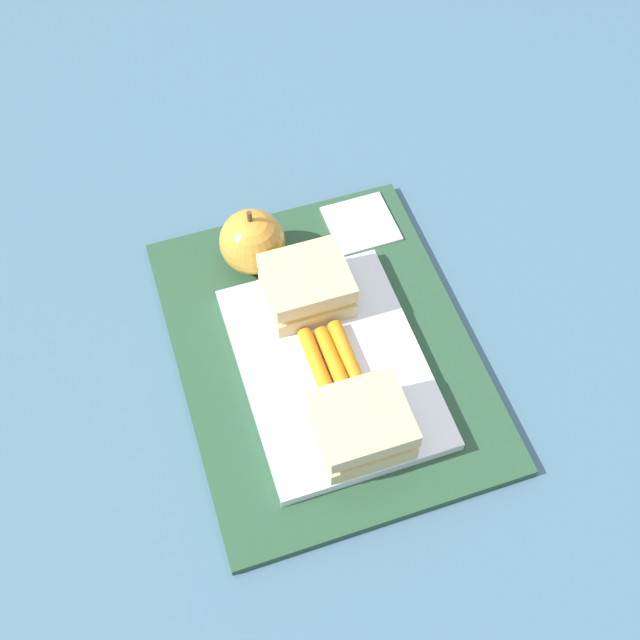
{
  "coord_description": "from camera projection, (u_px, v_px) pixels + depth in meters",
  "views": [
    {
      "loc": [
        -0.36,
        0.12,
        0.66
      ],
      "look_at": [
        0.01,
        0.0,
        0.04
      ],
      "focal_mm": 43.36,
      "sensor_mm": 36.0,
      "label": 1
    }
  ],
  "objects": [
    {
      "name": "lunchbag_mat",
      "position": [
        324.0,
        351.0,
        0.75
      ],
      "size": [
        0.36,
        0.28,
        0.01
      ],
      "primitive_type": "cube",
      "color": "#284C33",
      "rests_on": "ground_plane"
    },
    {
      "name": "food_tray",
      "position": [
        332.0,
        366.0,
        0.73
      ],
      "size": [
        0.23,
        0.17,
        0.01
      ],
      "primitive_type": "cube",
      "color": "white",
      "rests_on": "lunchbag_mat"
    },
    {
      "name": "carrot_sticks_bundle",
      "position": [
        332.0,
        360.0,
        0.72
      ],
      "size": [
        0.08,
        0.04,
        0.02
      ],
      "color": "orange",
      "rests_on": "food_tray"
    },
    {
      "name": "apple",
      "position": [
        252.0,
        242.0,
        0.78
      ],
      "size": [
        0.07,
        0.07,
        0.08
      ],
      "color": "gold",
      "rests_on": "lunchbag_mat"
    },
    {
      "name": "sandwich_half_right",
      "position": [
        307.0,
        286.0,
        0.75
      ],
      "size": [
        0.07,
        0.08,
        0.04
      ],
      "color": "#DBC189",
      "rests_on": "food_tray"
    },
    {
      "name": "sandwich_half_left",
      "position": [
        362.0,
        425.0,
        0.67
      ],
      "size": [
        0.07,
        0.08,
        0.04
      ],
      "color": "#DBC189",
      "rests_on": "food_tray"
    },
    {
      "name": "ground_plane",
      "position": [
        324.0,
        353.0,
        0.76
      ],
      "size": [
        2.4,
        2.4,
        0.0
      ],
      "primitive_type": "plane",
      "color": "#42667A"
    },
    {
      "name": "paper_napkin",
      "position": [
        361.0,
        224.0,
        0.83
      ],
      "size": [
        0.07,
        0.07,
        0.0
      ],
      "primitive_type": "cube",
      "rotation": [
        0.0,
        0.0,
        0.02
      ],
      "color": "white",
      "rests_on": "lunchbag_mat"
    }
  ]
}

